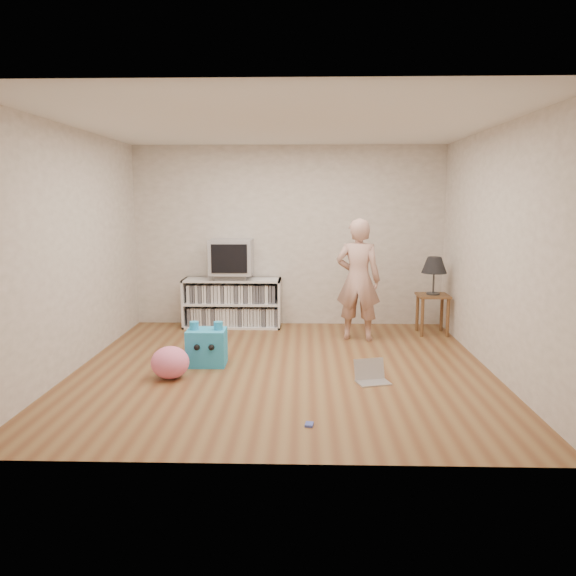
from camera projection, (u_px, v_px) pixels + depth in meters
The scene contains 13 objects.
ground at pixel (283, 368), 6.16m from camera, with size 4.50×4.50×0.00m, color brown.
walls at pixel (283, 250), 5.96m from camera, with size 4.52×4.52×2.60m.
ceiling at pixel (283, 124), 5.75m from camera, with size 4.50×4.50×0.01m, color white.
media_unit at pixel (232, 303), 8.14m from camera, with size 1.40×0.45×0.70m.
dvd_deck at pixel (232, 277), 8.06m from camera, with size 0.45×0.35×0.07m, color gray.
crt_tv at pixel (232, 257), 8.01m from camera, with size 0.60×0.53×0.50m.
side_table at pixel (433, 304), 7.67m from camera, with size 0.42×0.42×0.55m.
table_lamp at pixel (434, 266), 7.59m from camera, with size 0.34×0.34×0.52m.
person at pixel (358, 280), 7.31m from camera, with size 0.58×0.38×1.60m, color tan.
laptop at pixel (371, 376), 5.71m from camera, with size 0.38×0.33×0.22m.
playing_cards at pixel (309, 424), 4.60m from camera, with size 0.07×0.09×0.02m, color #4758BD.
plush_blue at pixel (207, 347), 6.26m from camera, with size 0.43×0.38×0.49m.
plush_pink at pixel (170, 362), 5.80m from camera, with size 0.39×0.39×0.34m, color pink.
Camera 1 is at (0.23, -5.94, 1.85)m, focal length 35.00 mm.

